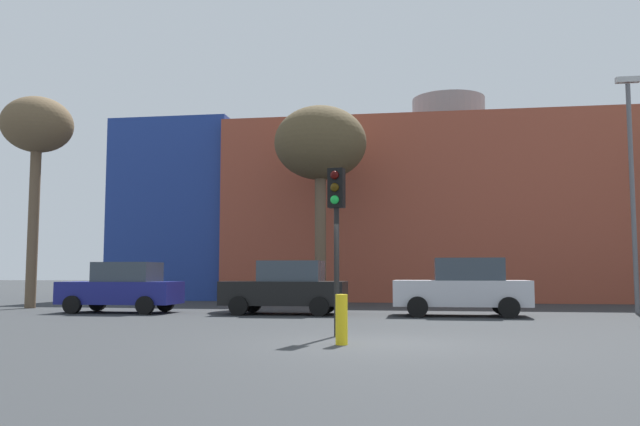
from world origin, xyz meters
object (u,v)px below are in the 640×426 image
Objects in this scene: parked_car_0 at (122,288)px; bollard_yellow_0 at (342,320)px; parked_car_2 at (463,287)px; street_lamp at (632,178)px; traffic_light_island at (336,212)px; parked_car_1 at (286,288)px; bare_tree_1 at (37,131)px; bare_tree_0 at (320,145)px.

parked_car_0 is 12.72m from bollard_yellow_0.
parked_car_2 is 0.52× the size of street_lamp.
bollard_yellow_0 is (0.32, -1.69, -2.29)m from traffic_light_island.
parked_car_1 is 5.90m from parked_car_2.
bollard_yellow_0 is at bearing -39.32° from bare_tree_1.
traffic_light_island is at bearing 66.38° from parked_car_2.
parked_car_1 is at bearing -150.22° from traffic_light_island.
street_lamp is at bearing -0.66° from bare_tree_1.
bare_tree_1 is (-11.19, -3.63, 0.24)m from bare_tree_0.
street_lamp is (9.22, 9.42, 1.91)m from traffic_light_island.
parked_car_0 is at bearing -136.34° from bare_tree_0.
bare_tree_1 is (-13.56, 9.68, 4.43)m from traffic_light_island.
traffic_light_island reaches higher than bollard_yellow_0.
parked_car_0 is 10.51m from bare_tree_0.
street_lamp is (11.89, 2.03, 3.79)m from parked_car_1.
traffic_light_island is at bearing 100.59° from bollard_yellow_0.
street_lamp reaches higher than bollard_yellow_0.
bare_tree_0 reaches higher than bare_tree_1.
bare_tree_1 is 8.72× the size of bollard_yellow_0.
parked_car_2 is at bearing 166.35° from traffic_light_island.
bollard_yellow_0 is at bearing 72.18° from parked_car_2.
parked_car_1 is 0.49× the size of bare_tree_1.
bare_tree_0 is (6.21, 5.92, 6.08)m from parked_car_0.
street_lamp reaches higher than traffic_light_island.
bare_tree_0 is at bearing 161.44° from street_lamp.
street_lamp is at bearing 145.58° from traffic_light_island.
traffic_light_island is 3.83× the size of bollard_yellow_0.
parked_car_0 is at bearing 0.00° from parked_car_1.
bare_tree_0 is 11.76m from bare_tree_1.
parked_car_0 is 0.94× the size of parked_car_2.
parked_car_2 is at bearing -7.76° from bare_tree_1.
street_lamp is at bearing -161.29° from parked_car_2.
parked_car_0 is 0.47× the size of bare_tree_0.
parked_car_2 is at bearing -46.54° from bare_tree_0.
bare_tree_0 reaches higher than bollard_yellow_0.
traffic_light_island is at bearing -35.52° from bare_tree_1.
parked_car_1 is 12.80m from bare_tree_1.
traffic_light_island reaches higher than parked_car_1.
street_lamp is (22.79, -0.26, -2.51)m from bare_tree_1.
parked_car_2 is 8.28m from traffic_light_island.
parked_car_1 is 0.50× the size of street_lamp.
bollard_yellow_0 is (-2.92, -9.08, -0.44)m from parked_car_2.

